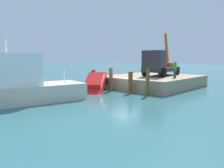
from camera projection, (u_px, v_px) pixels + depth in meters
ground at (123, 91)px, 22.22m from camera, size 200.00×200.00×0.00m
dock at (152, 81)px, 25.90m from camera, size 10.19×9.15×1.26m
crane_truck at (159, 64)px, 25.43m from camera, size 7.87×3.97×5.43m
dock_worker at (175, 69)px, 23.28m from camera, size 0.34×0.34×1.76m
salvaged_car at (95, 85)px, 21.94m from camera, size 4.38×3.80×2.68m
piling_near at (93, 79)px, 24.00m from camera, size 0.44×0.44×2.04m
piling_mid at (111, 80)px, 22.20m from camera, size 0.36×0.36×2.34m
piling_far at (130, 82)px, 20.92m from camera, size 0.43×0.43×2.05m
piling_end at (148, 82)px, 19.57m from camera, size 0.33×0.33×2.35m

